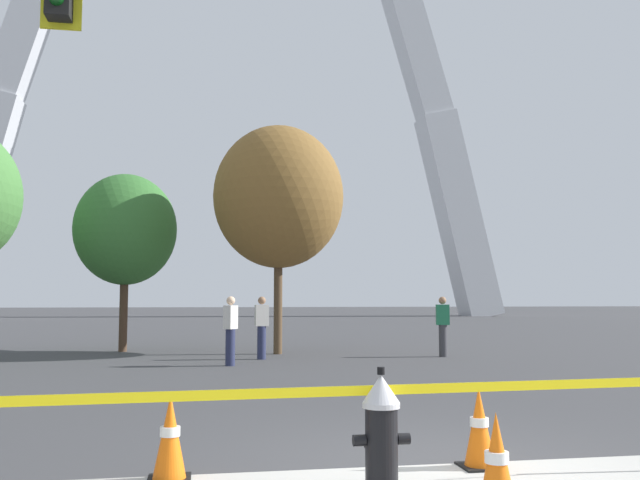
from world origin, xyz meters
TOP-DOWN VIEW (x-y plane):
  - ground_plane at (0.00, 0.00)m, footprint 240.00×240.00m
  - fire_hydrant at (-0.68, -0.65)m, footprint 0.46×0.48m
  - caution_tape_barrier at (-1.03, -0.57)m, footprint 6.31×0.36m
  - traffic_cone_by_hydrant at (-2.35, 0.01)m, footprint 0.36×0.36m
  - traffic_cone_mid_sidewalk at (0.40, -0.02)m, footprint 0.36×0.36m
  - traffic_cone_curb_edge at (-0.03, -1.34)m, footprint 0.36×0.36m
  - monument_arch at (-0.00, 51.98)m, footprint 48.33×3.09m
  - tree_left_mid at (-4.38, 14.65)m, footprint 2.98×2.98m
  - tree_center_left at (-0.02, 13.04)m, footprint 3.69×3.69m
  - pedestrian_walking_left at (4.22, 11.39)m, footprint 0.37×0.26m
  - pedestrian_standing_center at (-0.61, 11.44)m, footprint 0.36×0.24m
  - pedestrian_walking_right at (-1.46, 9.89)m, footprint 0.35×0.39m

SIDE VIEW (x-z plane):
  - ground_plane at x=0.00m, z-range 0.00..0.00m
  - traffic_cone_by_hydrant at x=-2.35m, z-range -0.01..0.72m
  - traffic_cone_mid_sidewalk at x=0.40m, z-range -0.01..0.72m
  - traffic_cone_curb_edge at x=-0.03m, z-range -0.01..0.72m
  - fire_hydrant at x=-0.68m, z-range -0.03..0.96m
  - caution_tape_barrier at x=-1.03m, z-range 0.19..1.06m
  - pedestrian_walking_left at x=4.22m, z-range 0.02..1.61m
  - pedestrian_standing_center at x=-0.61m, z-range 0.02..1.61m
  - pedestrian_walking_right at x=-1.46m, z-range 0.02..1.61m
  - tree_left_mid at x=-4.38m, z-range 0.96..6.18m
  - tree_center_left at x=-0.02m, z-range 1.19..7.64m
  - monument_arch at x=0.00m, z-range -3.75..51.69m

